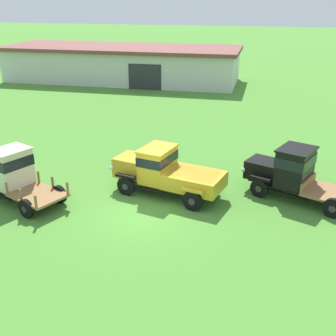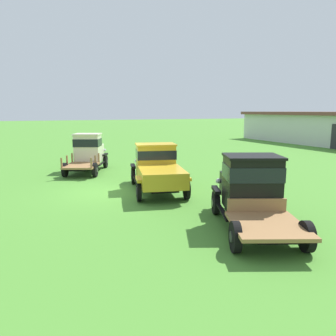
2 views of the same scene
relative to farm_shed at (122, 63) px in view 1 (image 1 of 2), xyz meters
The scene contains 5 objects.
ground_plane 29.82m from the farm_shed, 69.61° to the right, with size 240.00×240.00×0.00m, color #47842D.
farm_shed is the anchor object (origin of this frame).
vintage_truck_foreground_near 28.06m from the farm_shed, 81.23° to the right, with size 5.03×3.37×2.28m.
vintage_truck_second_in_line 28.03m from the farm_shed, 67.27° to the right, with size 5.39×3.15×2.13m.
vintage_truck_midrow_center 29.69m from the farm_shed, 56.71° to the right, with size 5.29×3.58×2.27m.
Camera 1 is at (4.53, -14.85, 8.35)m, focal length 45.00 mm.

